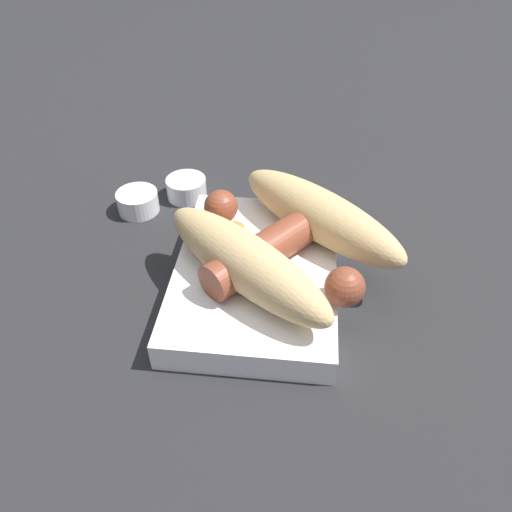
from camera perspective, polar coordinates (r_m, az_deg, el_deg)
name	(u,v)px	position (r m, az deg, el deg)	size (l,w,h in m)	color
ground_plane	(256,285)	(0.49, 0.00, -3.39)	(3.00, 3.00, 0.00)	#232326
food_tray	(256,275)	(0.48, 0.00, -2.17)	(0.22, 0.15, 0.03)	white
bread_roll	(284,237)	(0.47, 3.27, 2.17)	(0.24, 0.25, 0.05)	tan
sausage	(277,243)	(0.47, 2.42, 1.49)	(0.15, 0.16, 0.04)	brown
pickled_veggies	(216,233)	(0.51, -4.63, 2.62)	(0.07, 0.06, 0.00)	#F99E4C
condiment_cup_near	(187,189)	(0.61, -7.94, 7.61)	(0.05, 0.05, 0.02)	white
condiment_cup_far	(138,203)	(0.60, -13.33, 5.95)	(0.05, 0.05, 0.02)	white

